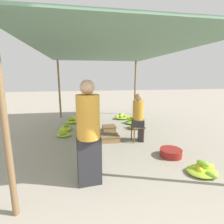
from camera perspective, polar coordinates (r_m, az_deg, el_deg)
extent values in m
plane|color=#A39989|center=(2.74, 11.09, -29.78)|extent=(40.00, 40.00, 0.00)
cylinder|color=olive|center=(2.44, -31.57, -3.57)|extent=(0.08, 0.08, 2.47)
cylinder|color=olive|center=(7.94, -16.83, 7.07)|extent=(0.08, 0.08, 2.47)
cylinder|color=olive|center=(8.28, 7.55, 7.63)|extent=(0.08, 0.08, 2.47)
cube|color=#567A60|center=(5.14, -1.16, 19.35)|extent=(3.81, 6.07, 0.04)
cube|color=#2D2D33|center=(3.06, -7.41, -15.61)|extent=(0.41, 0.25, 0.81)
cylinder|color=gold|center=(2.80, -7.82, -1.60)|extent=(0.41, 0.41, 0.71)
sphere|color=tan|center=(2.73, -8.09, 8.04)|extent=(0.23, 0.23, 0.23)
cube|color=brown|center=(4.93, 8.39, -4.73)|extent=(0.34, 0.34, 0.04)
cylinder|color=brown|center=(4.84, 7.29, -7.79)|extent=(0.04, 0.04, 0.40)
cylinder|color=brown|center=(4.92, 10.34, -7.54)|extent=(0.04, 0.04, 0.40)
cylinder|color=brown|center=(5.08, 6.37, -6.80)|extent=(0.04, 0.04, 0.40)
cylinder|color=brown|center=(5.16, 9.28, -6.58)|extent=(0.04, 0.04, 0.40)
cube|color=#2D2D33|center=(5.05, 9.29, -6.77)|extent=(0.22, 0.33, 0.44)
cube|color=#2D2D33|center=(4.90, 8.43, -3.50)|extent=(0.42, 0.42, 0.18)
cylinder|color=gold|center=(4.82, 8.56, 0.52)|extent=(0.37, 0.37, 0.52)
sphere|color=tan|center=(4.77, 8.69, 4.77)|extent=(0.20, 0.20, 0.20)
cylinder|color=maroon|center=(4.31, 18.63, -12.49)|extent=(0.49, 0.49, 0.17)
ellipsoid|color=yellow|center=(5.54, -15.60, -5.55)|extent=(0.21, 0.14, 0.13)
ellipsoid|color=#A9C82E|center=(5.50, -15.55, -6.25)|extent=(0.27, 0.28, 0.10)
ellipsoid|color=#8EBD33|center=(5.54, -16.19, -6.99)|extent=(0.22, 0.28, 0.11)
ellipsoid|color=yellow|center=(5.54, -15.25, -5.59)|extent=(0.35, 0.27, 0.10)
ellipsoid|color=#92BF32|center=(5.45, -16.21, -6.54)|extent=(0.29, 0.24, 0.11)
ellipsoid|color=#ADC92D|center=(5.57, -15.35, -7.12)|extent=(0.45, 0.40, 0.10)
ellipsoid|color=#7BB536|center=(6.14, -14.82, -3.88)|extent=(0.17, 0.34, 0.10)
ellipsoid|color=#8FBD33|center=(6.06, -13.90, -5.41)|extent=(0.13, 0.30, 0.13)
ellipsoid|color=#7DB636|center=(6.21, -13.70, -4.76)|extent=(0.19, 0.28, 0.09)
ellipsoid|color=#C9D528|center=(6.21, -15.30, -4.78)|extent=(0.20, 0.31, 0.13)
ellipsoid|color=#C4D329|center=(6.26, -13.84, -4.81)|extent=(0.25, 0.18, 0.13)
ellipsoid|color=#A3C52F|center=(6.18, -14.73, -5.21)|extent=(0.41, 0.36, 0.10)
ellipsoid|color=#7DB636|center=(6.99, -13.62, -2.36)|extent=(0.32, 0.31, 0.12)
ellipsoid|color=#73B237|center=(6.98, -12.78, -2.17)|extent=(0.22, 0.30, 0.11)
ellipsoid|color=#CDD628|center=(7.12, -12.38, -2.31)|extent=(0.36, 0.27, 0.12)
ellipsoid|color=yellow|center=(6.99, -12.61, -1.72)|extent=(0.13, 0.25, 0.14)
ellipsoid|color=#C4D329|center=(7.11, -12.16, -2.54)|extent=(0.20, 0.33, 0.13)
ellipsoid|color=yellow|center=(7.02, -12.78, -3.10)|extent=(0.51, 0.45, 0.10)
ellipsoid|color=yellow|center=(6.76, 6.59, -1.65)|extent=(0.20, 0.35, 0.09)
ellipsoid|color=#ACC92D|center=(6.81, 8.04, -2.61)|extent=(0.30, 0.25, 0.14)
ellipsoid|color=#92BF32|center=(6.90, 7.08, -2.40)|extent=(0.35, 0.21, 0.15)
ellipsoid|color=yellow|center=(6.81, 5.54, -2.15)|extent=(0.25, 0.25, 0.13)
ellipsoid|color=yellow|center=(6.82, 6.51, -2.35)|extent=(0.29, 0.27, 0.14)
ellipsoid|color=#81B835|center=(6.81, 6.58, -3.35)|extent=(0.57, 0.50, 0.10)
ellipsoid|color=#78B437|center=(6.12, 7.81, -2.95)|extent=(0.27, 0.25, 0.15)
ellipsoid|color=#96C031|center=(6.15, 8.43, -4.72)|extent=(0.27, 0.27, 0.09)
ellipsoid|color=#8FBD33|center=(6.17, 7.04, -3.52)|extent=(0.26, 0.25, 0.11)
ellipsoid|color=yellow|center=(6.07, 6.61, -4.77)|extent=(0.24, 0.32, 0.11)
ellipsoid|color=yellow|center=(6.32, 8.00, -4.44)|extent=(0.29, 0.33, 0.13)
ellipsoid|color=#A3C62F|center=(6.29, 6.59, -4.37)|extent=(0.13, 0.22, 0.11)
ellipsoid|color=#96C031|center=(6.19, 7.65, -4.91)|extent=(0.45, 0.39, 0.10)
ellipsoid|color=yellow|center=(3.90, 25.73, -15.86)|extent=(0.23, 0.15, 0.10)
ellipsoid|color=#AAC82E|center=(3.96, 29.13, -15.42)|extent=(0.29, 0.20, 0.14)
ellipsoid|color=#ADCA2D|center=(3.90, 27.02, -14.99)|extent=(0.25, 0.29, 0.12)
ellipsoid|color=yellow|center=(3.80, 26.82, -16.32)|extent=(0.23, 0.25, 0.14)
ellipsoid|color=#84B934|center=(3.75, 29.57, -17.54)|extent=(0.24, 0.24, 0.14)
ellipsoid|color=#83B935|center=(3.80, 27.59, -14.57)|extent=(0.23, 0.28, 0.09)
ellipsoid|color=#A2C52F|center=(3.86, 27.28, -16.80)|extent=(0.57, 0.50, 0.10)
ellipsoid|color=#BCD02A|center=(7.54, 4.29, -1.30)|extent=(0.13, 0.22, 0.13)
ellipsoid|color=#C8D428|center=(7.43, 3.25, -1.20)|extent=(0.31, 0.31, 0.14)
ellipsoid|color=yellow|center=(7.51, 1.56, -1.66)|extent=(0.20, 0.36, 0.14)
ellipsoid|color=#7DB636|center=(7.49, 3.14, -1.16)|extent=(0.26, 0.29, 0.14)
ellipsoid|color=#7BB536|center=(7.54, 3.16, -0.73)|extent=(0.26, 0.17, 0.11)
ellipsoid|color=#9FC430|center=(7.39, 2.01, -1.66)|extent=(0.35, 0.32, 0.11)
ellipsoid|color=#88BB34|center=(7.51, 3.44, -1.86)|extent=(0.60, 0.53, 0.10)
cube|color=olive|center=(5.90, -1.00, -5.41)|extent=(0.42, 0.42, 0.14)
cube|color=brown|center=(5.88, -1.00, -4.65)|extent=(0.43, 0.43, 0.02)
cube|color=#9E7A4C|center=(5.03, -0.83, -8.48)|extent=(0.50, 0.50, 0.14)
cube|color=brown|center=(5.01, -0.83, -7.61)|extent=(0.52, 0.52, 0.02)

